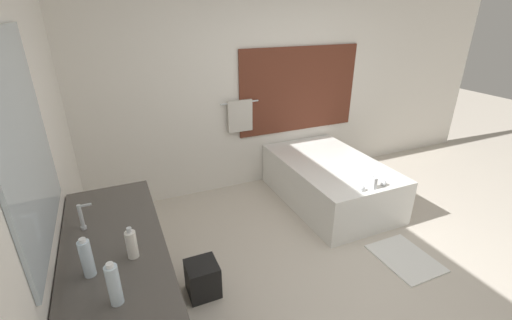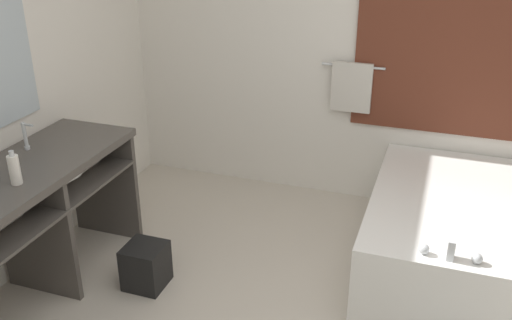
# 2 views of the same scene
# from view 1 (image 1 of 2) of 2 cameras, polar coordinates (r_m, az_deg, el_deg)

# --- Properties ---
(ground_plane) EXTENTS (16.00, 16.00, 0.00)m
(ground_plane) POSITION_cam_1_polar(r_m,az_deg,el_deg) (3.30, 17.55, -19.43)
(ground_plane) COLOR beige
(ground_plane) RESTS_ON ground
(wall_back_with_blinds) EXTENTS (7.40, 0.13, 2.70)m
(wall_back_with_blinds) POSITION_cam_1_polar(r_m,az_deg,el_deg) (4.40, 0.83, 12.62)
(wall_back_with_blinds) COLOR white
(wall_back_with_blinds) RESTS_ON ground_plane
(wall_left_with_mirror) EXTENTS (0.08, 7.40, 2.70)m
(wall_left_with_mirror) POSITION_cam_1_polar(r_m,az_deg,el_deg) (1.96, -34.53, -6.51)
(wall_left_with_mirror) COLOR white
(wall_left_with_mirror) RESTS_ON ground_plane
(vanity_counter) EXTENTS (0.60, 1.57, 0.89)m
(vanity_counter) POSITION_cam_1_polar(r_m,az_deg,el_deg) (2.49, -21.84, -16.45)
(vanity_counter) COLOR #4C4742
(vanity_counter) RESTS_ON ground_plane
(sink_faucet) EXTENTS (0.09, 0.04, 0.18)m
(sink_faucet) POSITION_cam_1_polar(r_m,az_deg,el_deg) (2.50, -27.04, -8.52)
(sink_faucet) COLOR silver
(sink_faucet) RESTS_ON vanity_counter
(bathtub) EXTENTS (1.05, 1.65, 0.65)m
(bathtub) POSITION_cam_1_polar(r_m,az_deg,el_deg) (4.30, 12.13, -3.13)
(bathtub) COLOR white
(bathtub) RESTS_ON ground_plane
(water_bottle_1) EXTENTS (0.06, 0.06, 0.24)m
(water_bottle_1) POSITION_cam_1_polar(r_m,az_deg,el_deg) (1.86, -22.60, -18.62)
(water_bottle_1) COLOR silver
(water_bottle_1) RESTS_ON vanity_counter
(water_bottle_2) EXTENTS (0.06, 0.06, 0.24)m
(water_bottle_2) POSITION_cam_1_polar(r_m,az_deg,el_deg) (2.08, -26.38, -14.45)
(water_bottle_2) COLOR silver
(water_bottle_2) RESTS_ON vanity_counter
(soap_dispenser) EXTENTS (0.06, 0.06, 0.20)m
(soap_dispenser) POSITION_cam_1_polar(r_m,az_deg,el_deg) (2.13, -20.02, -13.03)
(soap_dispenser) COLOR white
(soap_dispenser) RESTS_ON vanity_counter
(waste_bin) EXTENTS (0.26, 0.26, 0.30)m
(waste_bin) POSITION_cam_1_polar(r_m,az_deg,el_deg) (3.05, -8.88, -18.94)
(waste_bin) COLOR black
(waste_bin) RESTS_ON ground_plane
(bath_mat) EXTENTS (0.48, 0.61, 0.02)m
(bath_mat) POSITION_cam_1_polar(r_m,az_deg,el_deg) (3.71, 23.61, -14.78)
(bath_mat) COLOR white
(bath_mat) RESTS_ON ground_plane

